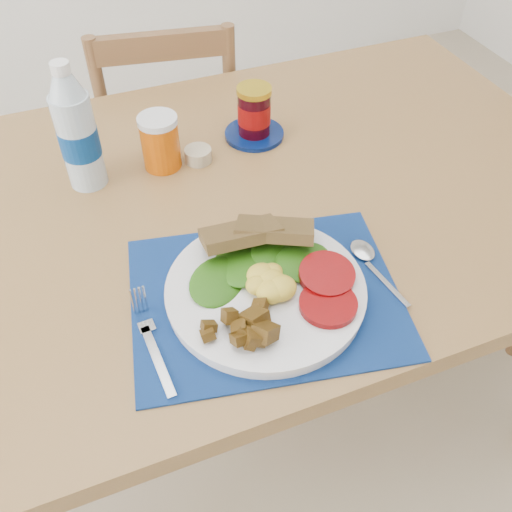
{
  "coord_description": "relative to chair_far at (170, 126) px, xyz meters",
  "views": [
    {
      "loc": [
        -0.29,
        -0.58,
        1.43
      ],
      "look_at": [
        -0.06,
        -0.01,
        0.8
      ],
      "focal_mm": 40.0,
      "sensor_mm": 36.0,
      "label": 1
    }
  ],
  "objects": [
    {
      "name": "placemat",
      "position": [
        -0.06,
        -0.86,
        0.22
      ],
      "size": [
        0.47,
        0.4,
        0.0
      ],
      "primitive_type": "cube",
      "rotation": [
        0.0,
        0.0,
        -0.19
      ],
      "color": "black",
      "rests_on": "table"
    },
    {
      "name": "ground",
      "position": [
        -0.0,
        -0.81,
        -0.53
      ],
      "size": [
        4.0,
        4.0,
        0.0
      ],
      "primitive_type": "plane",
      "color": "tan",
      "rests_on": "ground"
    },
    {
      "name": "ramekin",
      "position": [
        -0.05,
        -0.48,
        0.23
      ],
      "size": [
        0.05,
        0.05,
        0.03
      ],
      "primitive_type": "cylinder",
      "color": "tan",
      "rests_on": "table"
    },
    {
      "name": "water_bottle",
      "position": [
        -0.26,
        -0.47,
        0.32
      ],
      "size": [
        0.07,
        0.07,
        0.24
      ],
      "color": "#ADBFCC",
      "rests_on": "table"
    },
    {
      "name": "breakfast_plate",
      "position": [
        -0.07,
        -0.86,
        0.24
      ],
      "size": [
        0.31,
        0.31,
        0.07
      ],
      "rotation": [
        0.0,
        0.0,
        -0.22
      ],
      "color": "silver",
      "rests_on": "placemat"
    },
    {
      "name": "table",
      "position": [
        -0.0,
        -0.61,
        0.13
      ],
      "size": [
        1.4,
        0.9,
        0.75
      ],
      "color": "brown",
      "rests_on": "ground"
    },
    {
      "name": "spoon",
      "position": [
        0.13,
        -0.86,
        0.22
      ],
      "size": [
        0.04,
        0.16,
        0.0
      ],
      "rotation": [
        0.0,
        0.0,
        0.13
      ],
      "color": "#B2B5BA",
      "rests_on": "placemat"
    },
    {
      "name": "fork",
      "position": [
        -0.25,
        -0.88,
        0.22
      ],
      "size": [
        0.03,
        0.18,
        0.0
      ],
      "rotation": [
        0.0,
        0.0,
        0.05
      ],
      "color": "#B2B5BA",
      "rests_on": "placemat"
    },
    {
      "name": "chair_far",
      "position": [
        0.0,
        0.0,
        0.0
      ],
      "size": [
        0.44,
        0.43,
        1.03
      ],
      "rotation": [
        0.0,
        0.0,
        2.97
      ],
      "color": "brown",
      "rests_on": "ground"
    },
    {
      "name": "jam_on_saucer",
      "position": [
        0.09,
        -0.44,
        0.27
      ],
      "size": [
        0.12,
        0.12,
        0.11
      ],
      "color": "#04164F",
      "rests_on": "table"
    },
    {
      "name": "juice_glass",
      "position": [
        -0.12,
        -0.47,
        0.27
      ],
      "size": [
        0.07,
        0.07,
        0.1
      ],
      "primitive_type": "cylinder",
      "color": "#C75005",
      "rests_on": "table"
    }
  ]
}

